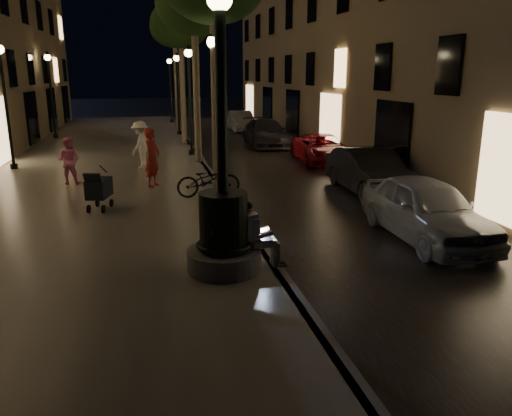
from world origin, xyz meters
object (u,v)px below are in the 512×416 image
object	(u,v)px
lamp_curb_b	(189,86)
pedestrian_white	(141,145)
seated_man_laptop	(256,233)
pedestrian_pink	(69,160)
car_rear	(266,133)
lamp_curb_a	(214,93)
tree_second	(194,6)
car_fifth	(241,121)
lamp_left_b	(4,89)
car_third	(322,149)
pedestrian_red	(152,158)
lamp_left_c	(50,84)
tree_far	(174,29)
lamp_curb_d	(170,81)
stroller	(99,188)
bicycle	(209,180)
car_second	(370,172)
car_front	(426,209)
tree_third	(180,25)
lamp_curb_c	(177,83)
fountain_lamppost	(223,218)

from	to	relation	value
lamp_curb_b	pedestrian_white	distance (m)	4.24
seated_man_laptop	pedestrian_pink	xyz separation A→B (m)	(-4.47, 8.63, 0.10)
car_rear	pedestrian_white	bearing A→B (deg)	-134.66
pedestrian_pink	lamp_curb_a	bearing A→B (deg)	165.81
lamp_curb_a	tree_second	bearing A→B (deg)	89.05
car_fifth	pedestrian_white	world-z (taller)	pedestrian_white
lamp_left_b	pedestrian_white	distance (m)	5.39
car_third	car_rear	bearing A→B (deg)	107.02
lamp_curb_a	pedestrian_red	xyz separation A→B (m)	(-1.84, 1.64, -2.08)
lamp_left_c	seated_man_laptop	bearing A→B (deg)	-72.32
tree_far	pedestrian_red	bearing A→B (deg)	-96.70
pedestrian_white	tree_far	bearing A→B (deg)	-164.33
lamp_curb_d	lamp_left_c	xyz separation A→B (m)	(-7.10, -8.00, 0.00)
tree_second	stroller	bearing A→B (deg)	-115.93
lamp_left_b	pedestrian_red	size ratio (longest dim) A/B	2.52
lamp_curb_a	pedestrian_pink	xyz separation A→B (m)	(-4.56, 2.63, -2.24)
car_fifth	bicycle	distance (m)	19.32
lamp_left_b	bicycle	xyz separation A→B (m)	(6.85, -6.14, -2.53)
car_second	car_rear	size ratio (longest dim) A/B	0.91
stroller	car_front	world-z (taller)	car_front
lamp_left_c	tree_second	bearing A→B (deg)	-54.25
lamp_curb_a	car_second	world-z (taller)	lamp_curb_a
tree_far	lamp_left_b	bearing A→B (deg)	-120.89
lamp_curb_d	lamp_curb_b	bearing A→B (deg)	-90.00
tree_third	pedestrian_white	xyz separation A→B (m)	(-2.23, -6.92, -5.02)
seated_man_laptop	car_front	distance (m)	4.60
pedestrian_red	pedestrian_pink	world-z (taller)	pedestrian_red
lamp_left_b	lamp_curb_c	bearing A→B (deg)	54.63
tree_third	car_rear	xyz separation A→B (m)	(4.30, -0.66, -5.44)
lamp_curb_b	lamp_left_b	xyz separation A→B (m)	(-7.10, -2.00, 0.00)
car_rear	pedestrian_red	size ratio (longest dim) A/B	2.54
lamp_curb_d	car_rear	world-z (taller)	lamp_curb_d
car_rear	pedestrian_red	world-z (taller)	pedestrian_red
tree_second	car_front	distance (m)	12.74
pedestrian_white	lamp_curb_b	bearing A→B (deg)	168.42
fountain_lamppost	pedestrian_white	bearing A→B (deg)	97.84
car_fifth	pedestrian_white	size ratio (longest dim) A/B	2.22
lamp_curb_b	lamp_left_c	xyz separation A→B (m)	(-7.10, 8.00, 0.00)
lamp_curb_d	car_rear	xyz separation A→B (m)	(4.30, -12.66, -2.53)
lamp_curb_d	pedestrian_red	size ratio (longest dim) A/B	2.52
tree_second	pedestrian_red	size ratio (longest dim) A/B	3.88
lamp_left_c	tree_far	bearing A→B (deg)	15.57
car_fifth	bicycle	world-z (taller)	car_fifth
car_front	pedestrian_pink	distance (m)	11.46
lamp_left_c	car_second	world-z (taller)	lamp_left_c
pedestrian_pink	pedestrian_white	distance (m)	3.39
tree_third	car_third	distance (m)	9.94
car_fifth	pedestrian_white	distance (m)	15.05
tree_far	lamp_curb_a	bearing A→B (deg)	-90.25
tree_far	stroller	bearing A→B (deg)	-100.15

